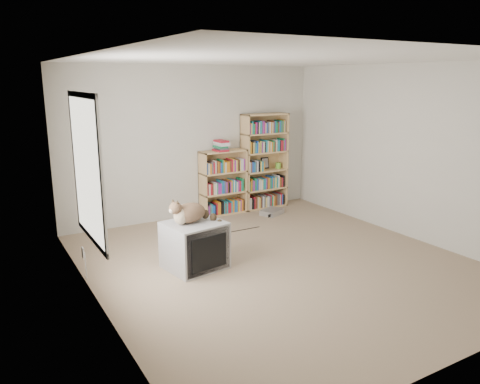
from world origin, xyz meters
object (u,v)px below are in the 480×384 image
crt_tv (194,245)px  cat (195,215)px  bookcase_short (223,185)px  dvd_player (272,212)px  bookcase_tall (264,163)px

crt_tv → cat: size_ratio=1.07×
crt_tv → cat: cat is taller
crt_tv → bookcase_short: 2.43m
crt_tv → dvd_player: (2.14, 1.45, -0.25)m
bookcase_short → cat: bearing=-126.4°
bookcase_tall → cat: bearing=-139.5°
dvd_player → bookcase_tall: bearing=50.1°
cat → bookcase_short: size_ratio=0.64×
bookcase_short → dvd_player: (0.70, -0.49, -0.46)m
crt_tv → bookcase_tall: (2.28, 1.94, 0.52)m
dvd_player → cat: bearing=-169.2°
bookcase_tall → crt_tv: bearing=-139.7°
bookcase_tall → bookcase_short: bookcase_tall is taller
crt_tv → cat: 0.38m
crt_tv → dvd_player: bearing=25.0°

